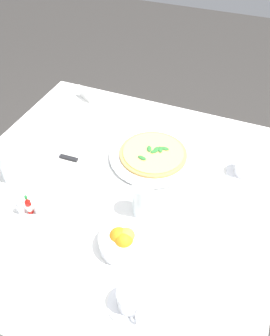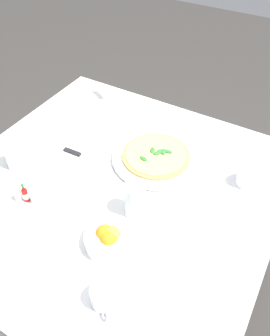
# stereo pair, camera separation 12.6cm
# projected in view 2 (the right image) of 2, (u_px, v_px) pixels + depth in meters

# --- Properties ---
(ground_plane) EXTENTS (8.00, 8.00, 0.00)m
(ground_plane) POSITION_uv_depth(u_px,v_px,m) (119.00, 280.00, 1.74)
(ground_plane) COLOR #33302D
(dining_table) EXTENTS (1.15, 1.15, 0.73)m
(dining_table) POSITION_uv_depth(u_px,v_px,m) (114.00, 207.00, 1.32)
(dining_table) COLOR white
(dining_table) RESTS_ON ground_plane
(pizza_plate) EXTENTS (0.34, 0.34, 0.02)m
(pizza_plate) POSITION_uv_depth(u_px,v_px,m) (156.00, 158.00, 1.32)
(pizza_plate) COLOR white
(pizza_plate) RESTS_ON dining_table
(pizza) EXTENTS (0.27, 0.27, 0.02)m
(pizza) POSITION_uv_depth(u_px,v_px,m) (156.00, 155.00, 1.31)
(pizza) COLOR tan
(pizza) RESTS_ON pizza_plate
(coffee_cup_back_corner) EXTENTS (0.13, 0.13, 0.07)m
(coffee_cup_back_corner) POSITION_uv_depth(u_px,v_px,m) (105.00, 297.00, 0.90)
(coffee_cup_back_corner) COLOR white
(coffee_cup_back_corner) RESTS_ON dining_table
(coffee_cup_near_left) EXTENTS (0.13, 0.13, 0.07)m
(coffee_cup_near_left) POSITION_uv_depth(u_px,v_px,m) (247.00, 179.00, 1.21)
(coffee_cup_near_left) COLOR white
(coffee_cup_near_left) RESTS_ON dining_table
(water_glass_near_right) EXTENTS (0.07, 0.07, 0.13)m
(water_glass_near_right) POSITION_uv_depth(u_px,v_px,m) (135.00, 201.00, 1.10)
(water_glass_near_right) COLOR white
(water_glass_near_right) RESTS_ON dining_table
(water_glass_center_back) EXTENTS (0.07, 0.07, 0.12)m
(water_glass_center_back) POSITION_uv_depth(u_px,v_px,m) (14.00, 155.00, 1.27)
(water_glass_center_back) COLOR white
(water_glass_center_back) RESTS_ON dining_table
(napkin_folded) EXTENTS (0.23, 0.15, 0.02)m
(napkin_folded) POSITION_uv_depth(u_px,v_px,m) (63.00, 151.00, 1.35)
(napkin_folded) COLOR white
(napkin_folded) RESTS_ON dining_table
(dinner_knife) EXTENTS (0.20, 0.03, 0.01)m
(dinner_knife) POSITION_uv_depth(u_px,v_px,m) (62.00, 148.00, 1.34)
(dinner_knife) COLOR silver
(dinner_knife) RESTS_ON napkin_folded
(citrus_bowl) EXTENTS (0.15, 0.15, 0.07)m
(citrus_bowl) POSITION_uv_depth(u_px,v_px,m) (108.00, 238.00, 1.03)
(citrus_bowl) COLOR white
(citrus_bowl) RESTS_ON dining_table
(hot_sauce_bottle) EXTENTS (0.02, 0.02, 0.08)m
(hot_sauce_bottle) POSITION_uv_depth(u_px,v_px,m) (25.00, 194.00, 1.15)
(hot_sauce_bottle) COLOR #B7140F
(hot_sauce_bottle) RESTS_ON dining_table
(salt_shaker) EXTENTS (0.03, 0.03, 0.06)m
(salt_shaker) POSITION_uv_depth(u_px,v_px,m) (18.00, 195.00, 1.16)
(salt_shaker) COLOR white
(salt_shaker) RESTS_ON dining_table
(pepper_shaker) EXTENTS (0.03, 0.03, 0.06)m
(pepper_shaker) POSITION_uv_depth(u_px,v_px,m) (34.00, 197.00, 1.16)
(pepper_shaker) COLOR white
(pepper_shaker) RESTS_ON dining_table
(menu_card) EXTENTS (0.08, 0.05, 0.06)m
(menu_card) POSITION_uv_depth(u_px,v_px,m) (100.00, 91.00, 1.64)
(menu_card) COLOR white
(menu_card) RESTS_ON dining_table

